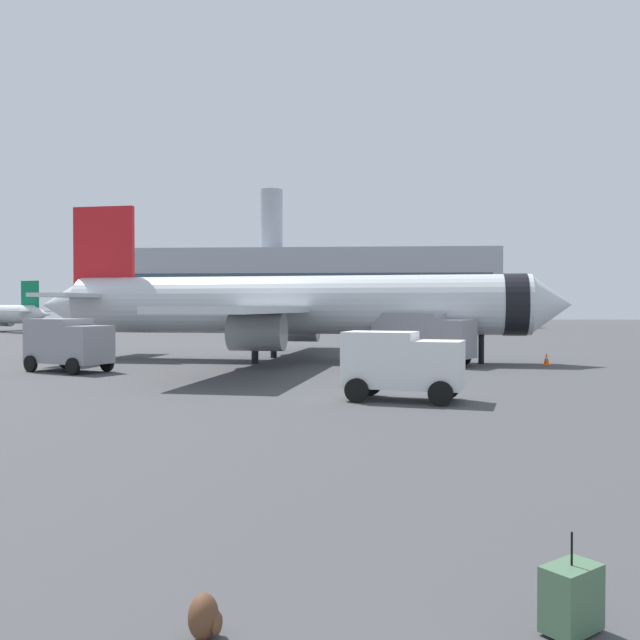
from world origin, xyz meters
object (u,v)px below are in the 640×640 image
airplane_at_gate (291,305)px  safety_cone_near (96,356)px  safety_cone_mid (413,359)px  rolling_suitcase (571,598)px  service_truck (68,342)px  fuel_truck (422,336)px  safety_cone_far (382,350)px  safety_cone_outer (547,359)px  traveller_backpack (205,617)px  cargo_van (402,362)px

airplane_at_gate → safety_cone_near: 13.49m
safety_cone_mid → rolling_suitcase: (-0.86, -34.16, 0.09)m
safety_cone_mid → service_truck: bearing=-162.9°
fuel_truck → safety_cone_far: size_ratio=10.53×
safety_cone_outer → rolling_suitcase: 35.36m
service_truck → fuel_truck: size_ratio=0.83×
safety_cone_mid → rolling_suitcase: rolling_suitcase is taller
airplane_at_gate → rolling_suitcase: airplane_at_gate is taller
safety_cone_near → safety_cone_mid: (20.89, -1.96, 0.01)m
safety_cone_mid → traveller_backpack: (-4.76, -34.52, -0.07)m
safety_cone_mid → fuel_truck: bearing=-36.6°
airplane_at_gate → safety_cone_far: (6.16, 6.90, -3.36)m
safety_cone_far → rolling_suitcase: (0.82, -43.26, 0.09)m
safety_cone_near → safety_cone_far: size_ratio=0.99×
fuel_truck → safety_cone_near: fuel_truck is taller
service_truck → safety_cone_near: bearing=101.9°
safety_cone_far → rolling_suitcase: 43.27m
fuel_truck → safety_cone_outer: fuel_truck is taller
fuel_truck → safety_cone_near: (-21.42, 2.36, -1.48)m
airplane_at_gate → rolling_suitcase: (6.97, -36.36, -3.27)m
safety_cone_far → safety_cone_outer: safety_cone_outer is taller
safety_cone_outer → cargo_van: bearing=-121.0°
traveller_backpack → safety_cone_mid: bearing=82.2°
safety_cone_near → traveller_backpack: bearing=-66.1°
safety_cone_near → safety_cone_far: safety_cone_far is taller
safety_cone_mid → airplane_at_gate: bearing=164.3°
safety_cone_mid → safety_cone_far: bearing=100.4°
safety_cone_mid → safety_cone_far: (-1.67, 9.10, -0.00)m
safety_cone_far → safety_cone_near: bearing=-159.6°
cargo_van → safety_cone_mid: 16.30m
safety_cone_far → safety_cone_outer: (9.80, -9.07, 0.08)m
safety_cone_outer → safety_cone_near: bearing=176.2°
rolling_suitcase → traveller_backpack: bearing=-174.7°
fuel_truck → safety_cone_far: bearing=103.1°
safety_cone_mid → rolling_suitcase: 34.17m
safety_cone_far → safety_cone_outer: bearing=-42.8°
cargo_van → safety_cone_outer: size_ratio=6.25×
fuel_truck → safety_cone_mid: fuel_truck is taller
fuel_truck → rolling_suitcase: (-1.39, -33.76, -1.38)m
cargo_van → safety_cone_outer: (9.76, 16.22, -1.07)m
safety_cone_near → traveller_backpack: safety_cone_near is taller
service_truck → safety_cone_mid: bearing=17.1°
service_truck → fuel_truck: (19.76, 5.54, 0.16)m
safety_cone_mid → safety_cone_outer: bearing=0.3°
cargo_van → airplane_at_gate: bearing=108.6°
service_truck → fuel_truck: bearing=15.6°
service_truck → traveller_backpack: service_truck is taller
traveller_backpack → cargo_van: bearing=80.3°
airplane_at_gate → safety_cone_far: 9.84m
safety_cone_far → traveller_backpack: (-3.08, -43.62, -0.07)m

